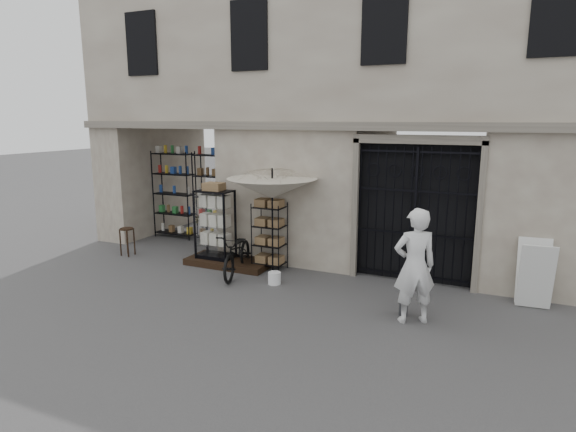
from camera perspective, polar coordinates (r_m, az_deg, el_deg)
The scene contains 15 objects.
ground at distance 9.18m, azimuth 0.97°, elevation -10.32°, with size 80.00×80.00×0.00m, color #27272B.
main_building at distance 12.34m, azimuth 8.75°, elevation 16.45°, with size 14.00×4.00×9.00m, color #B5AD98.
shop_recess at distance 13.36m, azimuth -12.09°, elevation 3.04°, with size 3.00×1.70×3.00m, color black.
shop_shelving at distance 13.83m, azimuth -10.99°, elevation 2.32°, with size 2.70×0.50×2.50m, color black.
iron_gate at distance 10.41m, azimuth 14.95°, elevation 0.53°, with size 2.50×0.21×3.00m.
step_platform at distance 11.50m, azimuth -7.00°, elevation -5.43°, with size 2.00×0.90×0.15m, color black.
display_cabinet at distance 11.44m, azimuth -8.64°, elevation -1.41°, with size 0.92×0.71×1.76m.
wire_rack at distance 10.96m, azimuth -2.20°, elevation -2.52°, with size 0.80×0.69×1.54m.
market_umbrella at distance 10.51m, azimuth -1.89°, elevation 3.95°, with size 1.94×1.97×2.82m.
white_bucket at distance 10.15m, azimuth -1.62°, elevation -7.36°, with size 0.27×0.27×0.26m, color white.
bicycle at distance 10.84m, azimuth -5.92°, elevation -6.89°, with size 0.64×0.97×1.84m, color black.
wooden_stool at distance 12.81m, azimuth -18.51°, elevation -2.82°, with size 0.40×0.40×0.70m.
steel_bollard at distance 8.75m, azimuth 13.61°, elevation -8.82°, with size 0.15×0.15×0.84m, color #46484D.
shopkeeper at distance 8.69m, azimuth 14.43°, elevation -12.00°, with size 0.72×1.98×0.47m, color silver.
easel_sign at distance 9.89m, azimuth 27.22°, elevation -6.14°, with size 0.63×0.71×1.22m.
Camera 1 is at (3.37, -7.82, 3.42)m, focal length 30.00 mm.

